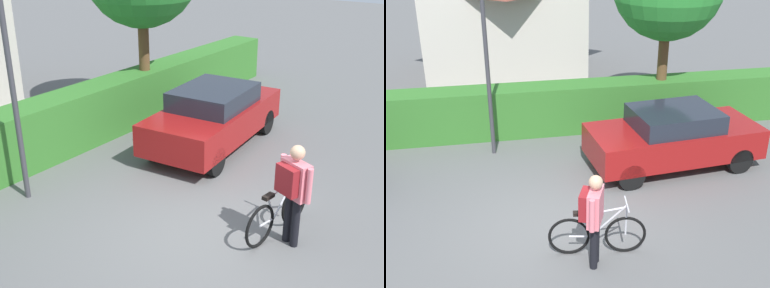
# 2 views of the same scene
# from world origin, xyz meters

# --- Properties ---
(ground_plane) EXTENTS (60.00, 60.00, 0.00)m
(ground_plane) POSITION_xyz_m (0.00, 0.00, 0.00)
(ground_plane) COLOR #5A5A5A
(hedge_row) EXTENTS (17.93, 0.90, 1.29)m
(hedge_row) POSITION_xyz_m (0.00, 4.49, 0.65)
(hedge_row) COLOR #316E28
(hedge_row) RESTS_ON ground
(house_distant) EXTENTS (5.57, 4.63, 5.17)m
(house_distant) POSITION_xyz_m (-0.26, 10.12, 2.65)
(house_distant) COLOR beige
(house_distant) RESTS_ON ground
(parked_car_far) EXTENTS (4.05, 2.04, 1.41)m
(parked_car_far) POSITION_xyz_m (3.10, 1.91, 0.74)
(parked_car_far) COLOR maroon
(parked_car_far) RESTS_ON ground
(bicycle) EXTENTS (1.69, 0.50, 0.99)m
(bicycle) POSITION_xyz_m (0.65, -0.97, 0.40)
(bicycle) COLOR black
(bicycle) RESTS_ON ground
(person_rider) EXTENTS (0.48, 0.63, 1.70)m
(person_rider) POSITION_xyz_m (0.51, -1.25, 1.03)
(person_rider) COLOR black
(person_rider) RESTS_ON ground
(street_lamp) EXTENTS (0.28, 0.28, 4.39)m
(street_lamp) POSITION_xyz_m (-0.96, 3.39, 2.82)
(street_lamp) COLOR #38383D
(street_lamp) RESTS_ON ground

